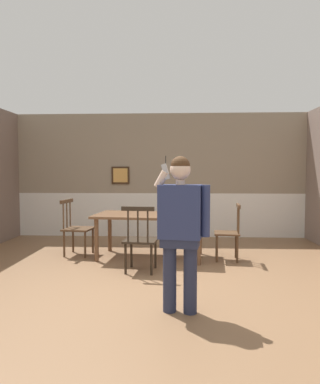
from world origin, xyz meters
The scene contains 7 objects.
ground_plane centered at (0.00, 0.00, 0.00)m, with size 7.84×7.84×0.00m, color #846042.
room_back_partition centered at (0.00, 3.57, 1.32)m, with size 6.52×0.17×2.75m.
dining_table centered at (-0.06, 1.59, 0.66)m, with size 1.94×1.14×0.74m.
chair_near_window centered at (-1.37, 1.71, 0.48)m, with size 0.52×0.52×0.97m.
chair_by_doorway centered at (1.25, 1.46, 0.46)m, with size 0.44×0.44×0.93m.
chair_at_table_head centered at (-0.15, 0.72, 0.48)m, with size 0.51×0.51×0.97m.
person_figure centered at (0.42, -0.74, 0.93)m, with size 0.59×0.30×1.63m.
Camera 1 is at (0.38, -4.34, 1.47)m, focal length 32.99 mm.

